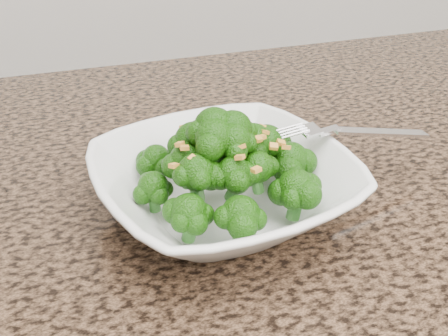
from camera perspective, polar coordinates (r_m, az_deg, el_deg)
name	(u,v)px	position (r m, az deg, el deg)	size (l,w,h in m)	color
granite_counter	(387,241)	(0.56, 16.23, -7.11)	(1.64, 1.04, 0.03)	brown
bowl	(224,187)	(0.53, 0.00, -1.91)	(0.24, 0.24, 0.06)	white
broccoli_pile	(224,128)	(0.50, 0.00, 4.08)	(0.21, 0.21, 0.07)	#1B5609
garlic_topping	(224,91)	(0.49, 0.00, 7.84)	(0.13, 0.13, 0.01)	gold
fork	(332,130)	(0.57, 10.94, 3.80)	(0.19, 0.03, 0.01)	silver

